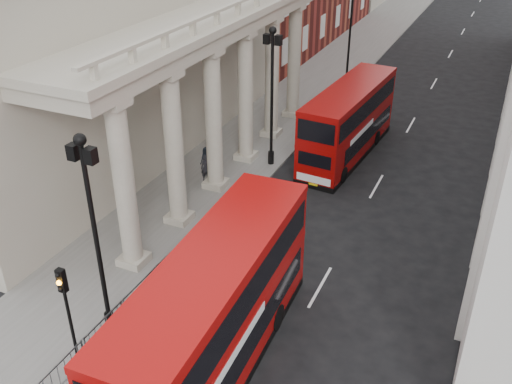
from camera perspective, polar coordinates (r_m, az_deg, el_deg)
sidewalk_west at (r=44.48m, az=3.74°, el=8.63°), size 6.00×140.00×0.12m
kerb at (r=43.60m, az=7.39°, el=8.02°), size 0.20×140.00×0.14m
portico_building at (r=36.19m, az=-14.65°, el=12.79°), size 9.00×28.00×12.00m
lamp_post_south at (r=20.83m, az=-15.90°, el=-3.29°), size 1.05×0.44×8.32m
lamp_post_mid at (r=33.25m, az=1.61°, el=10.30°), size 1.05×0.44×8.32m
lamp_post_north at (r=47.84m, az=9.42°, el=15.88°), size 1.05×0.44×8.32m
traffic_light at (r=20.63m, az=-18.50°, el=-10.31°), size 0.28×0.33×4.30m
crowd_barriers at (r=22.25m, az=-16.77°, el=-14.94°), size 0.50×18.75×1.10m
bus_near at (r=20.05m, az=-4.05°, el=-11.83°), size 3.18×11.54×4.94m
bus_far at (r=35.97m, az=9.24°, el=7.07°), size 3.29×10.56×4.49m
pedestrian_a at (r=32.89m, az=-5.03°, el=2.38°), size 0.68×0.59×1.57m
pedestrian_b at (r=31.54m, az=-8.02°, el=1.23°), size 1.12×1.02×1.85m
pedestrian_c at (r=33.66m, az=-4.94°, el=3.17°), size 0.89×0.64×1.69m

